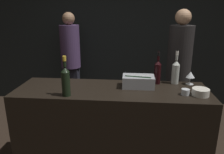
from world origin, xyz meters
TOP-DOWN VIEW (x-y plane):
  - wall_back_chalkboard at (0.00, 2.33)m, footprint 6.40×0.06m
  - bar_counter at (0.00, 0.31)m, footprint 1.99×0.62m
  - ice_bin_with_bottles at (0.27, 0.40)m, footprint 0.33×0.20m
  - bowl_white at (0.86, 0.21)m, footprint 0.16×0.16m
  - wine_glass at (0.84, 0.54)m, footprint 0.09×0.09m
  - candle_votive at (0.72, 0.21)m, footprint 0.08×0.08m
  - red_wine_bottle_black_foil at (0.48, 0.53)m, footprint 0.07×0.07m
  - white_wine_bottle at (0.68, 0.55)m, footprint 0.08×0.08m
  - champagne_bottle at (-0.41, 0.09)m, footprint 0.08×0.08m
  - person_in_hoodie at (0.86, 1.24)m, footprint 0.33×0.33m
  - person_blond_tee at (-0.87, 1.88)m, footprint 0.34×0.34m

SIDE VIEW (x-z plane):
  - bar_counter at x=0.00m, z-range 0.00..0.99m
  - person_blond_tee at x=-0.87m, z-range 0.11..1.84m
  - person_in_hoodie at x=0.86m, z-range 0.11..1.89m
  - candle_votive at x=0.72m, z-range 0.99..1.04m
  - bowl_white at x=0.86m, z-range 0.99..1.05m
  - ice_bin_with_bottles at x=0.27m, z-range 0.99..1.12m
  - wine_glass at x=0.84m, z-range 1.02..1.16m
  - red_wine_bottle_black_foil at x=0.48m, z-range 0.95..1.30m
  - white_wine_bottle at x=0.68m, z-range 0.95..1.31m
  - champagne_bottle at x=-0.41m, z-range 0.95..1.33m
  - wall_back_chalkboard at x=0.00m, z-range 0.00..2.80m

